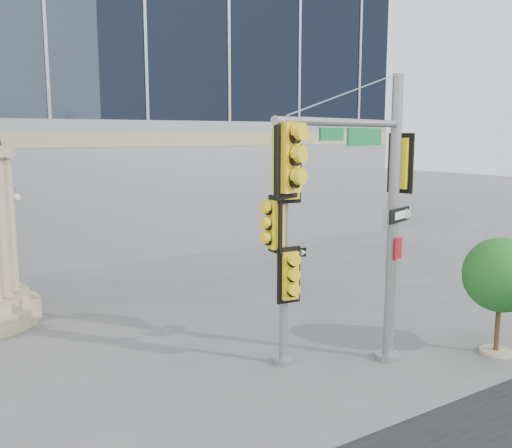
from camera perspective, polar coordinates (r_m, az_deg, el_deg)
ground at (r=12.90m, az=6.41°, el=-15.95°), size 120.00×120.00×0.00m
main_signal_pole at (r=12.57m, az=11.35°, el=3.22°), size 5.06×2.13×6.78m
secondary_signal_pole at (r=13.07m, az=2.85°, el=-1.27°), size 0.91×0.75×5.28m
street_tree at (r=15.30m, az=23.31°, el=-4.96°), size 1.88×1.84×2.94m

